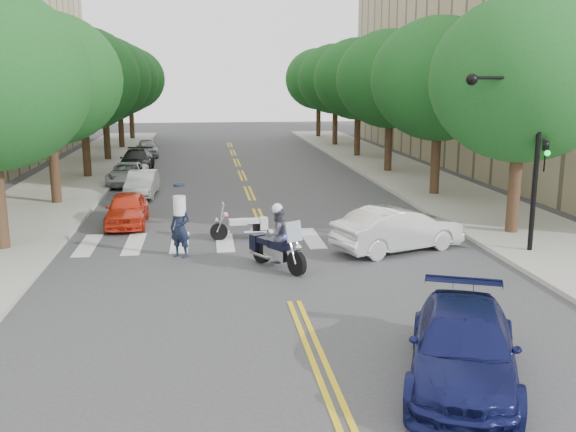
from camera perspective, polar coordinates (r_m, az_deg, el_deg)
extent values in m
plane|color=#38383A|center=(16.50, 0.53, -7.62)|extent=(140.00, 140.00, 0.00)
cube|color=#9E9991|center=(38.49, -18.37, 3.27)|extent=(5.00, 60.00, 0.15)
cube|color=#9E9991|center=(39.54, 9.82, 3.93)|extent=(5.00, 60.00, 0.15)
cylinder|color=#382316|center=(30.38, -20.04, 3.98)|extent=(0.44, 0.44, 3.32)
ellipsoid|color=#17511B|center=(30.13, -20.58, 11.34)|extent=(6.40, 6.40, 5.76)
cylinder|color=#382316|center=(38.17, -17.50, 5.66)|extent=(0.44, 0.44, 3.32)
ellipsoid|color=#17511B|center=(37.97, -17.88, 11.52)|extent=(6.40, 6.40, 5.76)
cylinder|color=#382316|center=(46.03, -15.81, 6.77)|extent=(0.44, 0.44, 3.32)
ellipsoid|color=#17511B|center=(45.87, -16.09, 11.63)|extent=(6.40, 6.40, 5.76)
cylinder|color=#382316|center=(53.94, -14.61, 7.55)|extent=(0.44, 0.44, 3.32)
ellipsoid|color=#17511B|center=(53.80, -14.84, 11.70)|extent=(6.40, 6.40, 5.76)
cylinder|color=#382316|center=(61.87, -13.72, 8.13)|extent=(0.44, 0.44, 3.32)
ellipsoid|color=#17511B|center=(61.74, -13.90, 11.74)|extent=(6.40, 6.40, 5.76)
cylinder|color=#382316|center=(24.34, 19.45, 2.17)|extent=(0.44, 0.44, 3.32)
ellipsoid|color=#17511B|center=(24.03, 20.12, 11.37)|extent=(6.40, 6.40, 5.76)
cylinder|color=#382316|center=(31.60, 12.97, 4.69)|extent=(0.44, 0.44, 3.32)
ellipsoid|color=#17511B|center=(31.36, 13.31, 11.77)|extent=(6.40, 6.40, 5.76)
cylinder|color=#382316|center=(39.15, 8.92, 6.22)|extent=(0.44, 0.44, 3.32)
ellipsoid|color=#17511B|center=(38.96, 9.11, 11.94)|extent=(6.40, 6.40, 5.76)
cylinder|color=#382316|center=(46.85, 6.17, 7.24)|extent=(0.44, 0.44, 3.32)
ellipsoid|color=#17511B|center=(46.69, 6.28, 12.02)|extent=(6.40, 6.40, 5.76)
cylinder|color=#382316|center=(54.64, 4.20, 7.96)|extent=(0.44, 0.44, 3.32)
ellipsoid|color=#17511B|center=(54.50, 4.26, 12.06)|extent=(6.40, 6.40, 5.76)
cylinder|color=#382316|center=(62.48, 2.72, 8.49)|extent=(0.44, 0.44, 3.32)
ellipsoid|color=#17511B|center=(62.35, 2.75, 12.07)|extent=(6.40, 6.40, 5.76)
cylinder|color=black|center=(21.69, 21.23, 4.48)|extent=(0.16, 0.16, 6.00)
cylinder|color=black|center=(20.99, 18.84, 11.55)|extent=(2.40, 0.10, 0.10)
sphere|color=black|center=(20.53, 16.02, 11.59)|extent=(0.36, 0.36, 0.36)
imported|color=black|center=(21.79, 21.85, 4.99)|extent=(0.16, 0.20, 1.00)
sphere|color=#0CCC26|center=(21.65, 22.06, 5.20)|extent=(0.18, 0.18, 0.18)
cylinder|color=black|center=(18.50, 0.78, -4.24)|extent=(0.51, 0.70, 0.73)
cylinder|color=black|center=(19.81, -2.37, -3.14)|extent=(0.54, 0.72, 0.73)
cube|color=silver|center=(19.16, -0.95, -3.30)|extent=(0.79, 1.00, 0.34)
cube|color=black|center=(19.00, -0.75, -2.59)|extent=(0.72, 0.84, 0.24)
cube|color=black|center=(19.45, -1.82, -2.18)|extent=(0.67, 0.73, 0.17)
cube|color=black|center=(19.86, -2.65, -2.27)|extent=(0.57, 0.52, 0.48)
cube|color=#8C99A5|center=(18.37, 0.52, -1.38)|extent=(0.54, 0.42, 0.59)
cube|color=red|center=(18.63, 0.47, -1.80)|extent=(0.15, 0.15, 0.09)
cube|color=#0C26E5|center=(18.47, -0.15, -1.92)|extent=(0.15, 0.15, 0.09)
imported|color=#474C56|center=(19.02, -0.95, -1.69)|extent=(1.03, 0.97, 1.69)
sphere|color=silver|center=(18.84, -0.96, 0.66)|extent=(0.32, 0.32, 0.32)
cylinder|color=black|center=(22.65, -6.16, -1.40)|extent=(0.62, 0.17, 0.62)
cylinder|color=black|center=(22.81, -2.53, -1.25)|extent=(0.63, 0.20, 0.62)
cube|color=silver|center=(22.70, -4.23, -1.08)|extent=(0.83, 0.34, 0.29)
cube|color=silver|center=(22.64, -4.46, -0.53)|extent=(0.66, 0.37, 0.20)
cube|color=silver|center=(22.70, -3.21, -0.43)|extent=(0.52, 0.40, 0.15)
cube|color=silver|center=(22.78, -2.19, -0.65)|extent=(0.30, 0.42, 0.41)
cube|color=#8C99A5|center=(22.49, -5.91, 0.54)|extent=(0.17, 0.46, 0.50)
cube|color=red|center=(22.43, -5.48, 0.09)|extent=(0.10, 0.10, 0.07)
cube|color=#0C26E5|center=(22.64, -5.53, 0.21)|extent=(0.10, 0.10, 0.07)
imported|color=#161E33|center=(20.55, -9.55, -1.05)|extent=(0.83, 0.74, 1.90)
imported|color=white|center=(21.40, 9.77, -1.13)|extent=(4.73, 3.04, 1.47)
imported|color=#111548|center=(12.56, 15.30, -11.19)|extent=(3.58, 5.16, 1.39)
imported|color=red|center=(25.55, -14.12, 0.60)|extent=(1.58, 3.77, 1.27)
imported|color=silver|center=(31.84, -12.83, 2.83)|extent=(1.45, 3.75, 1.22)
imported|color=#B8BAC1|center=(35.48, -14.04, 3.66)|extent=(2.00, 4.24, 1.17)
imported|color=black|center=(40.40, -13.31, 4.80)|extent=(1.96, 4.63, 1.33)
imported|color=gray|center=(48.09, -12.40, 5.95)|extent=(1.87, 3.96, 1.31)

